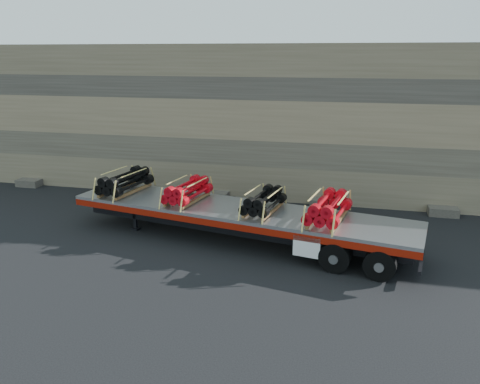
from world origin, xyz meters
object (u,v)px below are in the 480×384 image
object	(u,v)px
bundle_front	(125,182)
bundle_midfront	(187,191)
bundle_rear	(328,209)
trailer	(237,225)
bundle_midrear	(264,202)

from	to	relation	value
bundle_front	bundle_midfront	bearing A→B (deg)	0.00
bundle_midfront	bundle_front	bearing A→B (deg)	180.00
bundle_rear	trailer	bearing A→B (deg)	180.00
bundle_midrear	bundle_rear	distance (m)	2.27
trailer	bundle_midrear	distance (m)	1.42
bundle_front	bundle_midrear	size ratio (longest dim) A/B	1.14
bundle_midfront	bundle_midrear	bearing A→B (deg)	0.00
bundle_front	bundle_midfront	world-z (taller)	bundle_front
bundle_midfront	bundle_midrear	world-z (taller)	bundle_midfront
bundle_front	trailer	bearing A→B (deg)	0.00
bundle_front	bundle_midfront	size ratio (longest dim) A/B	1.09
trailer	bundle_midfront	world-z (taller)	bundle_midfront
bundle_midrear	bundle_rear	world-z (taller)	bundle_rear
bundle_midfront	bundle_rear	bearing A→B (deg)	0.00
bundle_front	bundle_rear	distance (m)	8.17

